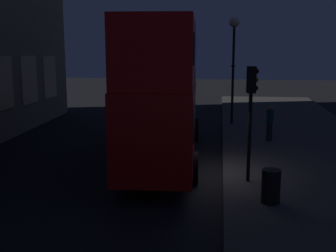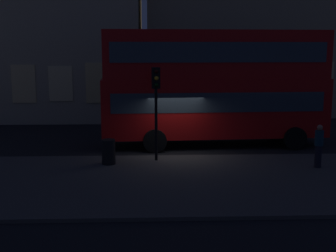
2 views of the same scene
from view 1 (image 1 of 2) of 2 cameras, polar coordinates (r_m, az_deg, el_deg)
ground_plane at (r=15.88m, az=4.97°, el=-6.35°), size 80.00×80.00×0.00m
sidewalk_slab at (r=16.28m, az=19.70°, el=-6.32°), size 44.00×7.03×0.12m
double_decker_bus at (r=17.29m, az=-0.53°, el=5.53°), size 10.86×3.14×5.50m
traffic_light_near_kerb at (r=14.40m, az=10.76°, el=3.39°), size 0.36×0.38×3.81m
street_lamp at (r=24.57m, az=8.55°, el=10.76°), size 0.58×0.58×5.89m
pedestrian at (r=20.97m, az=13.07°, el=0.45°), size 0.33×0.33×1.68m
litter_bin at (r=13.09m, az=13.22°, el=-7.61°), size 0.55×0.55×0.99m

